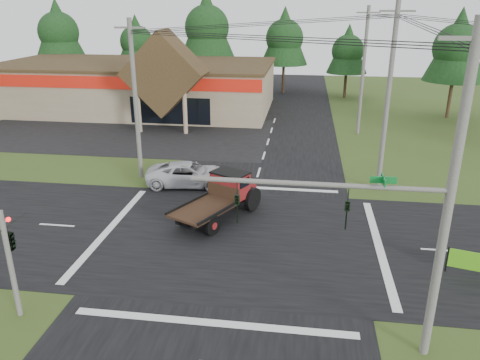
# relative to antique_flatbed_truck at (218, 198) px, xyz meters

# --- Properties ---
(ground) EXTENTS (120.00, 120.00, 0.00)m
(ground) POSITION_rel_antique_flatbed_truck_xyz_m (1.49, -2.08, -1.24)
(ground) COLOR #364819
(ground) RESTS_ON ground
(road_ns) EXTENTS (12.00, 120.00, 0.02)m
(road_ns) POSITION_rel_antique_flatbed_truck_xyz_m (1.49, -2.08, -1.23)
(road_ns) COLOR black
(road_ns) RESTS_ON ground
(road_ew) EXTENTS (120.00, 12.00, 0.02)m
(road_ew) POSITION_rel_antique_flatbed_truck_xyz_m (1.49, -2.08, -1.23)
(road_ew) COLOR black
(road_ew) RESTS_ON ground
(parking_apron) EXTENTS (28.00, 14.00, 0.02)m
(parking_apron) POSITION_rel_antique_flatbed_truck_xyz_m (-12.51, 16.92, -1.22)
(parking_apron) COLOR black
(parking_apron) RESTS_ON ground
(cvs_building) EXTENTS (30.40, 18.20, 9.19)m
(cvs_building) POSITION_rel_antique_flatbed_truck_xyz_m (-14.21, 27.49, 1.54)
(cvs_building) COLOR gray
(cvs_building) RESTS_ON ground
(traffic_signal_mast) EXTENTS (8.12, 0.24, 7.00)m
(traffic_signal_mast) POSITION_rel_antique_flatbed_truck_xyz_m (7.31, -9.58, 3.19)
(traffic_signal_mast) COLOR #595651
(traffic_signal_mast) RESTS_ON ground
(traffic_signal_corner) EXTENTS (0.53, 2.48, 4.40)m
(traffic_signal_corner) POSITION_rel_antique_flatbed_truck_xyz_m (-6.01, -9.40, 2.28)
(traffic_signal_corner) COLOR #595651
(traffic_signal_corner) RESTS_ON ground
(utility_pole_nr) EXTENTS (2.00, 0.30, 11.00)m
(utility_pole_nr) POSITION_rel_antique_flatbed_truck_xyz_m (8.99, -9.58, 4.40)
(utility_pole_nr) COLOR #595651
(utility_pole_nr) RESTS_ON ground
(utility_pole_nw) EXTENTS (2.00, 0.30, 10.50)m
(utility_pole_nw) POSITION_rel_antique_flatbed_truck_xyz_m (-6.51, 5.92, 4.15)
(utility_pole_nw) COLOR #595651
(utility_pole_nw) RESTS_ON ground
(utility_pole_ne) EXTENTS (2.00, 0.30, 11.50)m
(utility_pole_ne) POSITION_rel_antique_flatbed_truck_xyz_m (9.49, 5.92, 4.65)
(utility_pole_ne) COLOR #595651
(utility_pole_ne) RESTS_ON ground
(utility_pole_n) EXTENTS (2.00, 0.30, 11.20)m
(utility_pole_n) POSITION_rel_antique_flatbed_truck_xyz_m (9.49, 19.92, 4.50)
(utility_pole_n) COLOR #595651
(utility_pole_n) RESTS_ON ground
(tree_row_a) EXTENTS (6.72, 6.72, 12.12)m
(tree_row_a) POSITION_rel_antique_flatbed_truck_xyz_m (-28.51, 37.92, 6.81)
(tree_row_a) COLOR #332316
(tree_row_a) RESTS_ON ground
(tree_row_b) EXTENTS (5.60, 5.60, 10.10)m
(tree_row_b) POSITION_rel_antique_flatbed_truck_xyz_m (-18.51, 39.92, 5.47)
(tree_row_b) COLOR #332316
(tree_row_b) RESTS_ON ground
(tree_row_c) EXTENTS (7.28, 7.28, 13.13)m
(tree_row_c) POSITION_rel_antique_flatbed_truck_xyz_m (-8.51, 38.92, 7.48)
(tree_row_c) COLOR #332316
(tree_row_c) RESTS_ON ground
(tree_row_d) EXTENTS (6.16, 6.16, 11.11)m
(tree_row_d) POSITION_rel_antique_flatbed_truck_xyz_m (1.49, 39.92, 6.14)
(tree_row_d) COLOR #332316
(tree_row_d) RESTS_ON ground
(tree_row_e) EXTENTS (5.04, 5.04, 9.09)m
(tree_row_e) POSITION_rel_antique_flatbed_truck_xyz_m (9.49, 37.92, 4.79)
(tree_row_e) COLOR #332316
(tree_row_e) RESTS_ON ground
(tree_side_ne) EXTENTS (6.16, 6.16, 11.11)m
(tree_side_ne) POSITION_rel_antique_flatbed_truck_xyz_m (19.49, 27.92, 6.14)
(tree_side_ne) COLOR #332316
(tree_side_ne) RESTS_ON ground
(antique_flatbed_truck) EXTENTS (4.71, 6.31, 2.48)m
(antique_flatbed_truck) POSITION_rel_antique_flatbed_truck_xyz_m (0.00, 0.00, 0.00)
(antique_flatbed_truck) COLOR #5E170D
(antique_flatbed_truck) RESTS_ON ground
(white_pickup) EXTENTS (5.76, 3.18, 1.53)m
(white_pickup) POSITION_rel_antique_flatbed_truck_xyz_m (-2.86, 4.85, -0.48)
(white_pickup) COLOR silver
(white_pickup) RESTS_ON ground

